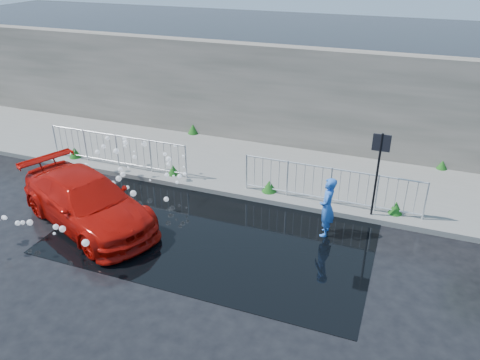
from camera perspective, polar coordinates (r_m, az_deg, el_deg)
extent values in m
plane|color=black|center=(11.72, -7.26, -8.37)|extent=(90.00, 90.00, 0.00)
cube|color=slate|center=(15.65, 1.14, 1.71)|extent=(30.00, 4.00, 0.15)
cube|color=slate|center=(13.98, -1.63, -1.52)|extent=(30.00, 0.25, 0.16)
cube|color=#575349|center=(16.96, 3.76, 10.26)|extent=(30.00, 0.60, 3.50)
cube|color=black|center=(12.27, -3.02, -6.36)|extent=(8.00, 5.00, 0.01)
cylinder|color=black|center=(12.70, 16.28, 0.19)|extent=(0.06, 0.06, 2.50)
cube|color=black|center=(12.31, 16.87, 4.36)|extent=(0.45, 0.04, 0.45)
cylinder|color=silver|center=(17.31, -21.59, 4.54)|extent=(0.05, 0.05, 1.10)
cylinder|color=silver|center=(14.57, -6.61, 2.24)|extent=(0.05, 0.05, 1.10)
cylinder|color=silver|center=(15.61, -14.96, 5.27)|extent=(5.00, 0.04, 0.04)
cylinder|color=silver|center=(15.97, -14.56, 2.10)|extent=(5.00, 0.04, 0.04)
cylinder|color=silver|center=(13.83, 0.80, 1.03)|extent=(0.05, 0.05, 1.10)
cylinder|color=silver|center=(13.18, 21.68, -2.40)|extent=(0.05, 0.05, 1.10)
cylinder|color=silver|center=(13.05, 11.18, 1.38)|extent=(5.00, 0.04, 0.04)
cylinder|color=silver|center=(13.48, 10.83, -2.27)|extent=(5.00, 0.04, 0.04)
cone|color=#155015|center=(17.03, -19.50, 3.21)|extent=(0.40, 0.40, 0.37)
cone|color=#155015|center=(14.99, -8.16, 1.25)|extent=(0.36, 0.36, 0.33)
cone|color=#155015|center=(13.84, 3.58, -0.73)|extent=(0.44, 0.44, 0.35)
cone|color=#155015|center=(13.38, 18.46, -3.21)|extent=(0.38, 0.38, 0.36)
cone|color=#155015|center=(18.26, -5.74, 6.22)|extent=(0.42, 0.42, 0.37)
cone|color=#155015|center=(16.60, 23.42, 1.73)|extent=(0.34, 0.34, 0.29)
sphere|color=white|center=(15.53, -17.00, 3.28)|extent=(0.15, 0.15, 0.15)
sphere|color=white|center=(14.85, -12.74, 2.75)|extent=(0.13, 0.13, 0.13)
sphere|color=white|center=(14.03, -16.15, -1.44)|extent=(0.16, 0.16, 0.16)
sphere|color=white|center=(15.19, -11.61, 4.32)|extent=(0.18, 0.18, 0.18)
sphere|color=white|center=(14.92, -18.63, 0.81)|extent=(0.14, 0.14, 0.14)
sphere|color=white|center=(15.00, -14.86, 3.42)|extent=(0.18, 0.18, 0.18)
sphere|color=white|center=(14.46, -14.39, 1.27)|extent=(0.14, 0.14, 0.14)
sphere|color=white|center=(14.39, -13.47, 1.51)|extent=(0.07, 0.07, 0.07)
sphere|color=white|center=(15.33, -13.88, 4.00)|extent=(0.09, 0.09, 0.09)
sphere|color=white|center=(14.25, -14.10, 0.67)|extent=(0.16, 0.16, 0.16)
sphere|color=white|center=(14.42, -6.94, 2.92)|extent=(0.08, 0.08, 0.08)
sphere|color=white|center=(14.77, -7.93, 4.16)|extent=(0.09, 0.09, 0.09)
sphere|color=white|center=(13.43, -7.37, 0.45)|extent=(0.14, 0.14, 0.14)
sphere|color=white|center=(13.94, -13.56, -0.88)|extent=(0.11, 0.11, 0.11)
sphere|color=white|center=(14.44, -17.39, 0.08)|extent=(0.12, 0.12, 0.12)
sphere|color=white|center=(14.15, -14.58, 0.17)|extent=(0.17, 0.17, 0.17)
sphere|color=white|center=(13.99, -15.23, -0.38)|extent=(0.15, 0.15, 0.15)
sphere|color=white|center=(13.93, -17.39, -2.28)|extent=(0.14, 0.14, 0.14)
sphere|color=white|center=(13.23, -7.67, -0.28)|extent=(0.11, 0.11, 0.11)
sphere|color=white|center=(15.80, -15.86, 4.93)|extent=(0.15, 0.15, 0.15)
sphere|color=white|center=(13.56, -12.89, -1.60)|extent=(0.18, 0.18, 0.18)
sphere|color=white|center=(14.95, -19.50, 0.97)|extent=(0.16, 0.16, 0.16)
sphere|color=white|center=(13.11, -8.99, -2.33)|extent=(0.14, 0.14, 0.14)
sphere|color=white|center=(14.36, -16.46, 0.08)|extent=(0.17, 0.17, 0.17)
sphere|color=white|center=(13.59, -8.10, 0.45)|extent=(0.08, 0.08, 0.08)
sphere|color=white|center=(14.59, -17.45, 0.32)|extent=(0.18, 0.18, 0.18)
sphere|color=white|center=(15.71, -13.92, 4.85)|extent=(0.15, 0.15, 0.15)
sphere|color=white|center=(13.67, -10.92, -0.03)|extent=(0.06, 0.06, 0.06)
sphere|color=white|center=(14.14, -17.46, -1.69)|extent=(0.16, 0.16, 0.16)
sphere|color=white|center=(13.52, -6.75, 0.75)|extent=(0.11, 0.11, 0.11)
sphere|color=white|center=(15.46, -13.80, 4.45)|extent=(0.16, 0.16, 0.16)
sphere|color=white|center=(13.98, -8.75, 1.90)|extent=(0.12, 0.12, 0.12)
sphere|color=white|center=(14.47, -9.16, 3.13)|extent=(0.12, 0.12, 0.12)
sphere|color=white|center=(13.79, -8.92, 0.60)|extent=(0.14, 0.14, 0.14)
sphere|color=white|center=(14.39, -8.70, 2.54)|extent=(0.17, 0.17, 0.17)
sphere|color=white|center=(14.83, -12.78, 3.39)|extent=(0.06, 0.06, 0.06)
sphere|color=white|center=(13.81, -6.86, 1.58)|extent=(0.07, 0.07, 0.07)
sphere|color=white|center=(15.11, -18.24, 1.67)|extent=(0.17, 0.17, 0.17)
sphere|color=white|center=(15.42, -16.30, 3.93)|extent=(0.15, 0.15, 0.15)
sphere|color=white|center=(14.04, -16.84, -1.95)|extent=(0.06, 0.06, 0.06)
sphere|color=white|center=(11.69, -21.70, -6.09)|extent=(0.07, 0.07, 0.07)
sphere|color=white|center=(12.43, -26.71, -4.15)|extent=(0.09, 0.09, 0.09)
sphere|color=white|center=(12.05, -18.94, -6.38)|extent=(0.15, 0.15, 0.15)
sphere|color=white|center=(12.07, -25.48, -4.76)|extent=(0.12, 0.12, 0.12)
sphere|color=white|center=(11.93, -21.54, -5.34)|extent=(0.14, 0.14, 0.14)
sphere|color=white|center=(12.19, -20.83, -5.60)|extent=(0.16, 0.16, 0.16)
sphere|color=white|center=(12.87, -24.24, -4.75)|extent=(0.15, 0.15, 0.15)
sphere|color=white|center=(12.78, -26.84, -4.10)|extent=(0.12, 0.12, 0.12)
sphere|color=white|center=(13.02, -24.96, -4.73)|extent=(0.11, 0.11, 0.11)
sphere|color=white|center=(10.81, -18.32, -7.28)|extent=(0.16, 0.16, 0.16)
imported|color=#B50E07|center=(12.94, -18.14, -2.49)|extent=(4.97, 3.54, 1.34)
imported|color=blue|center=(11.98, 10.57, -3.27)|extent=(0.41, 0.60, 1.60)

